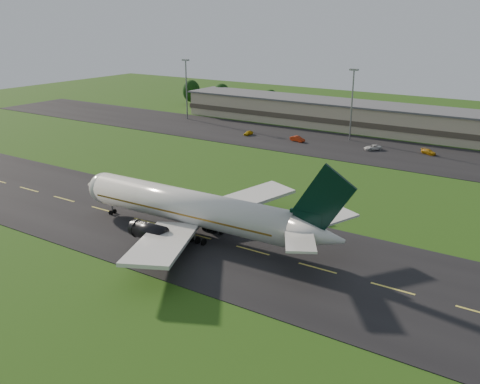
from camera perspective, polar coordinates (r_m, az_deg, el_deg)
The scene contains 12 objects.
ground at distance 95.59m, azimuth -9.91°, elevation -3.18°, with size 360.00×360.00×0.00m, color #1F4711.
taxiway at distance 95.57m, azimuth -9.91°, elevation -3.15°, with size 220.00×30.00×0.10m, color black.
apron at distance 153.43m, azimuth 8.72°, elevation 5.15°, with size 260.00×30.00×0.10m, color black.
airliner at distance 87.49m, azimuth -5.05°, elevation -1.76°, with size 51.28×42.16×15.57m.
terminal at distance 172.32m, azimuth 14.17°, elevation 7.60°, with size 145.00×16.00×8.40m.
light_mast_west at distance 186.78m, azimuth -5.76°, elevation 11.58°, with size 2.40×1.20×20.35m.
light_mast_centre at distance 156.42m, azimuth 11.89°, elevation 9.96°, with size 2.40×1.20×20.35m.
tree_line at distance 176.02m, azimuth 21.71°, elevation 7.44°, with size 194.05×9.55×11.16m.
service_vehicle_a at distance 162.12m, azimuth 0.89°, elevation 6.33°, with size 1.50×3.73×1.27m, color #C09B0B.
service_vehicle_b at distance 154.50m, azimuth 6.14°, elevation 5.66°, with size 1.59×4.55×1.50m, color #A5270B.
service_vehicle_c at distance 148.28m, azimuth 13.97°, elevation 4.64°, with size 2.22×4.82×1.34m, color silver.
service_vehicle_d at distance 147.77m, azimuth 19.48°, elevation 4.06°, with size 1.74×4.29×1.24m, color #CC8D0C.
Camera 1 is at (61.85, -64.04, 34.78)m, focal length 40.00 mm.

